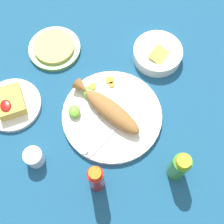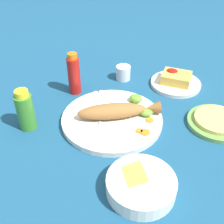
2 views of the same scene
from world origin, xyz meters
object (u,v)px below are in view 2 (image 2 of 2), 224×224
(fork_near, at_px, (98,104))
(salt_cup, at_px, (123,74))
(main_plate, at_px, (112,119))
(fried_fish, at_px, (117,111))
(side_plate_fries, at_px, (176,84))
(hot_sauce_bottle_green, at_px, (25,111))
(guacamole_bowl, at_px, (141,184))
(tortilla_plate, at_px, (217,123))
(fork_far, at_px, (112,102))
(hot_sauce_bottle_red, at_px, (74,74))

(fork_near, height_order, salt_cup, salt_cup)
(main_plate, bearing_deg, salt_cup, -78.77)
(fried_fish, height_order, side_plate_fries, fried_fish)
(fork_near, bearing_deg, salt_cup, -31.45)
(fork_near, bearing_deg, side_plate_fries, -69.32)
(fork_near, height_order, hot_sauce_bottle_green, hot_sauce_bottle_green)
(fried_fish, bearing_deg, guacamole_bowl, 93.32)
(salt_cup, distance_m, guacamole_bowl, 0.54)
(side_plate_fries, relative_size, tortilla_plate, 1.03)
(fork_far, bearing_deg, guacamole_bowl, 157.47)
(hot_sauce_bottle_green, distance_m, tortilla_plate, 0.60)
(hot_sauce_bottle_green, xyz_separation_m, side_plate_fries, (-0.39, -0.41, -0.06))
(fork_far, bearing_deg, fried_fish, 157.56)
(hot_sauce_bottle_green, relative_size, tortilla_plate, 0.73)
(fork_far, relative_size, tortilla_plate, 0.86)
(main_plate, distance_m, fork_near, 0.08)
(side_plate_fries, bearing_deg, fork_far, 50.06)
(fork_near, bearing_deg, hot_sauce_bottle_green, 106.64)
(fried_fish, distance_m, hot_sauce_bottle_green, 0.28)
(main_plate, xyz_separation_m, fried_fish, (-0.01, -0.01, 0.03))
(tortilla_plate, bearing_deg, guacamole_bowl, 64.75)
(guacamole_bowl, bearing_deg, hot_sauce_bottle_green, -15.86)
(side_plate_fries, bearing_deg, fork_near, 48.37)
(hot_sauce_bottle_red, distance_m, tortilla_plate, 0.51)
(fried_fish, bearing_deg, fork_near, -54.75)
(hot_sauce_bottle_red, height_order, hot_sauce_bottle_green, hot_sauce_bottle_red)
(side_plate_fries, height_order, guacamole_bowl, guacamole_bowl)
(main_plate, bearing_deg, hot_sauce_bottle_green, 26.26)
(main_plate, distance_m, fork_far, 0.08)
(main_plate, distance_m, tortilla_plate, 0.33)
(fried_fish, xyz_separation_m, fork_far, (0.04, -0.07, -0.02))
(main_plate, bearing_deg, hot_sauce_bottle_red, -31.66)
(side_plate_fries, relative_size, guacamole_bowl, 1.11)
(fork_far, distance_m, guacamole_bowl, 0.36)
(salt_cup, height_order, side_plate_fries, salt_cup)
(guacamole_bowl, bearing_deg, tortilla_plate, -115.25)
(hot_sauce_bottle_red, bearing_deg, salt_cup, -131.68)
(fork_far, relative_size, hot_sauce_bottle_red, 1.02)
(fried_fish, xyz_separation_m, fork_near, (0.08, -0.04, -0.02))
(guacamole_bowl, xyz_separation_m, tortilla_plate, (-0.16, -0.33, -0.02))
(fork_far, bearing_deg, fork_near, 74.13)
(fried_fish, distance_m, hot_sauce_bottle_red, 0.23)
(hot_sauce_bottle_red, height_order, tortilla_plate, hot_sauce_bottle_red)
(main_plate, bearing_deg, side_plate_fries, -117.19)
(fried_fish, height_order, fork_near, fried_fish)
(fork_near, distance_m, hot_sauce_bottle_red, 0.15)
(hot_sauce_bottle_red, bearing_deg, tortilla_plate, 178.35)
(hot_sauce_bottle_red, distance_m, salt_cup, 0.21)
(hot_sauce_bottle_red, distance_m, guacamole_bowl, 0.49)
(fork_near, relative_size, hot_sauce_bottle_red, 1.10)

